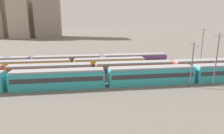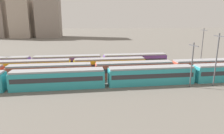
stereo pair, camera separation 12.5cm
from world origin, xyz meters
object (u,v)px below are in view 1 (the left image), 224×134
Objects in this scene: catenary_pole_0 at (217,58)px; catenary_pole_1 at (202,44)px; train_track_0 at (151,75)px; train_track_3 at (68,62)px; train_track_1 at (94,71)px; train_track_2 at (32,68)px; catenary_pole_2 at (192,63)px.

catenary_pole_0 is 23.99m from catenary_pole_1.
train_track_3 is at bearing 139.63° from train_track_0.
train_track_1 is 1.34× the size of train_track_2.
train_track_1 is at bearing 156.21° from train_track_0.
train_track_1 is 1.34× the size of train_track_3.
train_track_3 is (-18.35, 15.60, -0.00)m from train_track_0.
train_track_1 is (-11.80, 5.20, 0.00)m from train_track_0.
train_track_0 is at bearing 165.55° from catenary_pole_0.
train_track_2 is 5.19× the size of catenary_pole_1.
train_track_0 is 13.17m from catenary_pole_0.
train_track_3 is at bearing 148.44° from catenary_pole_0.
catenary_pole_1 is at bearing 38.87° from train_track_0.
train_track_3 is (7.99, 5.20, 0.00)m from train_track_2.
catenary_pole_2 is at bearing -23.21° from train_track_1.
train_track_0 is 8.35m from catenary_pole_2.
catenary_pole_2 is at bearing -35.99° from train_track_3.
train_track_0 is 8.75× the size of catenary_pole_0.
train_track_3 is 5.19× the size of catenary_pole_1.
catenary_pole_1 reaches higher than catenary_pole_0.
catenary_pole_2 reaches higher than train_track_1.
catenary_pole_0 reaches higher than catenary_pole_2.
catenary_pole_1 is (41.14, 2.77, 4.03)m from train_track_3.
train_track_1 is at bearing 156.79° from catenary_pole_2.
train_track_1 is at bearing -19.68° from train_track_2.
train_track_0 and train_track_3 have the same top height.
train_track_0 is 28.31m from train_track_2.
train_track_1 is at bearing 160.82° from catenary_pole_0.
catenary_pole_1 is (34.59, 13.17, 4.03)m from train_track_1.
catenary_pole_0 reaches higher than train_track_3.
catenary_pole_0 is (23.95, -8.33, 4.00)m from train_track_1.
train_track_1 is 12.29m from train_track_3.
train_track_2 is 6.24× the size of catenary_pole_2.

